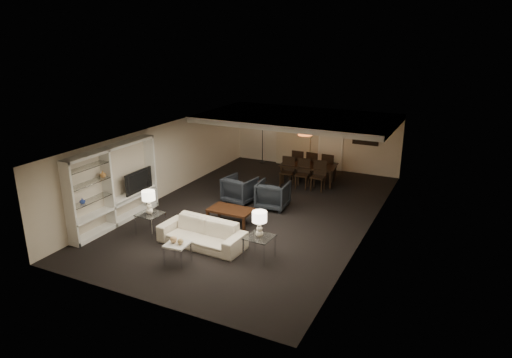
{
  "coord_description": "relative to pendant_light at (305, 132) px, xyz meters",
  "views": [
    {
      "loc": [
        5.86,
        -12.02,
        5.52
      ],
      "look_at": [
        0.0,
        0.0,
        1.1
      ],
      "focal_mm": 32.0,
      "sensor_mm": 36.0,
      "label": 1
    }
  ],
  "objects": [
    {
      "name": "gold_gourd_b",
      "position": [
        -0.47,
        -7.33,
        -1.3
      ],
      "size": [
        0.15,
        0.15,
        0.15
      ],
      "primitive_type": "sphere",
      "color": "tan",
      "rests_on": "marble_table"
    },
    {
      "name": "vase_amber",
      "position": [
        -3.61,
        -6.5,
        -0.27
      ],
      "size": [
        0.18,
        0.18,
        0.19
      ],
      "primitive_type": "imported",
      "color": "#AE753A",
      "rests_on": "media_unit"
    },
    {
      "name": "floor",
      "position": [
        -0.3,
        -3.5,
        -1.92
      ],
      "size": [
        11.0,
        11.0,
        0.0
      ],
      "primitive_type": "plane",
      "color": "black",
      "rests_on": "ground"
    },
    {
      "name": "gold_gourd_a",
      "position": [
        -0.67,
        -7.33,
        -1.29
      ],
      "size": [
        0.17,
        0.17,
        0.17
      ],
      "primitive_type": "sphere",
      "color": "tan",
      "rests_on": "marble_table"
    },
    {
      "name": "curtains",
      "position": [
        -1.2,
        1.92,
        -0.72
      ],
      "size": [
        1.5,
        0.12,
        2.4
      ],
      "primitive_type": "cube",
      "color": "beige",
      "rests_on": "wall_back"
    },
    {
      "name": "wall_back",
      "position": [
        -0.3,
        2.0,
        -0.67
      ],
      "size": [
        7.0,
        0.02,
        2.5
      ],
      "primitive_type": "cube",
      "color": "#C2B59C",
      "rests_on": "ground"
    },
    {
      "name": "chair_fm",
      "position": [
        0.2,
        0.59,
        -1.39
      ],
      "size": [
        0.56,
        0.56,
        1.06
      ],
      "primitive_type": null,
      "rotation": [
        0.0,
        0.0,
        3.0
      ],
      "color": "black",
      "rests_on": "floor"
    },
    {
      "name": "chair_nr",
      "position": [
        0.8,
        -0.71,
        -1.39
      ],
      "size": [
        0.51,
        0.51,
        1.06
      ],
      "primitive_type": null,
      "rotation": [
        0.0,
        0.0,
        0.04
      ],
      "color": "black",
      "rests_on": "floor"
    },
    {
      "name": "wall_front",
      "position": [
        -0.3,
        -9.0,
        -0.67
      ],
      "size": [
        7.0,
        0.02,
        2.5
      ],
      "primitive_type": "cube",
      "color": "#C2B59C",
      "rests_on": "ground"
    },
    {
      "name": "media_unit",
      "position": [
        -3.61,
        -6.1,
        -0.74
      ],
      "size": [
        0.38,
        3.4,
        2.35
      ],
      "primitive_type": null,
      "color": "white",
      "rests_on": "wall_left"
    },
    {
      "name": "pendant_light",
      "position": [
        0.0,
        0.0,
        0.0
      ],
      "size": [
        0.52,
        0.52,
        0.24
      ],
      "primitive_type": "cylinder",
      "color": "#D8591E",
      "rests_on": "ceiling_soffit"
    },
    {
      "name": "table_lamp_right",
      "position": [
        1.13,
        -6.23,
        -0.98
      ],
      "size": [
        0.39,
        0.39,
        0.67
      ],
      "primitive_type": null,
      "rotation": [
        0.0,
        0.0,
        0.06
      ],
      "color": "#F0E5CB",
      "rests_on": "side_table_right"
    },
    {
      "name": "chair_fr",
      "position": [
        0.8,
        0.59,
        -1.39
      ],
      "size": [
        0.52,
        0.52,
        1.06
      ],
      "primitive_type": null,
      "rotation": [
        0.0,
        0.0,
        3.09
      ],
      "color": "black",
      "rests_on": "floor"
    },
    {
      "name": "chair_nm",
      "position": [
        0.2,
        -0.71,
        -1.39
      ],
      "size": [
        0.54,
        0.54,
        1.06
      ],
      "primitive_type": null,
      "rotation": [
        0.0,
        0.0,
        0.11
      ],
      "color": "black",
      "rests_on": "floor"
    },
    {
      "name": "side_table_left",
      "position": [
        -2.27,
        -6.23,
        -1.62
      ],
      "size": [
        0.68,
        0.68,
        0.61
      ],
      "primitive_type": null,
      "rotation": [
        0.0,
        0.0,
        -0.05
      ],
      "color": "white",
      "rests_on": "floor"
    },
    {
      "name": "side_table_right",
      "position": [
        1.13,
        -6.23,
        -1.62
      ],
      "size": [
        0.69,
        0.69,
        0.61
      ],
      "primitive_type": null,
      "rotation": [
        0.0,
        0.0,
        -0.06
      ],
      "color": "silver",
      "rests_on": "floor"
    },
    {
      "name": "dining_table",
      "position": [
        0.2,
        -0.06,
        -1.56
      ],
      "size": [
        2.15,
        1.35,
        0.72
      ],
      "primitive_type": "imported",
      "rotation": [
        0.0,
        0.0,
        0.11
      ],
      "color": "black",
      "rests_on": "floor"
    },
    {
      "name": "vase_blue",
      "position": [
        -3.61,
        -7.32,
        -0.78
      ],
      "size": [
        0.15,
        0.15,
        0.16
      ],
      "primitive_type": "imported",
      "color": "#223996",
      "rests_on": "media_unit"
    },
    {
      "name": "coffee_table",
      "position": [
        -0.57,
        -4.63,
        -1.69
      ],
      "size": [
        1.3,
        0.76,
        0.46
      ],
      "primitive_type": null,
      "rotation": [
        0.0,
        0.0,
        -0.0
      ],
      "color": "black",
      "rests_on": "floor"
    },
    {
      "name": "ceiling_soffit",
      "position": [
        -0.3,
        0.0,
        0.48
      ],
      "size": [
        7.0,
        4.0,
        0.2
      ],
      "primitive_type": "cube",
      "color": "silver",
      "rests_on": "ceiling"
    },
    {
      "name": "chair_fl",
      "position": [
        -0.4,
        0.59,
        -1.39
      ],
      "size": [
        0.5,
        0.5,
        1.06
      ],
      "primitive_type": null,
      "rotation": [
        0.0,
        0.0,
        3.12
      ],
      "color": "black",
      "rests_on": "floor"
    },
    {
      "name": "ceiling",
      "position": [
        -0.3,
        -3.5,
        0.58
      ],
      "size": [
        7.0,
        11.0,
        0.02
      ],
      "primitive_type": "cube",
      "color": "silver",
      "rests_on": "ground"
    },
    {
      "name": "wall_left",
      "position": [
        -3.8,
        -3.5,
        -0.67
      ],
      "size": [
        0.02,
        11.0,
        2.5
      ],
      "primitive_type": "cube",
      "color": "#C2B59C",
      "rests_on": "ground"
    },
    {
      "name": "chair_nl",
      "position": [
        -0.4,
        -0.71,
        -1.39
      ],
      "size": [
        0.54,
        0.54,
        1.06
      ],
      "primitive_type": null,
      "rotation": [
        0.0,
        0.0,
        0.09
      ],
      "color": "black",
      "rests_on": "floor"
    },
    {
      "name": "television",
      "position": [
        -3.58,
        -5.21,
        -0.84
      ],
      "size": [
        1.16,
        0.15,
        0.67
      ],
      "primitive_type": "imported",
      "rotation": [
        0.0,
        0.0,
        1.57
      ],
      "color": "black",
      "rests_on": "media_unit"
    },
    {
      "name": "floor_lamp",
      "position": [
        -2.53,
        1.7,
        -1.0
      ],
      "size": [
        0.35,
        0.35,
        1.84
      ],
      "primitive_type": null,
      "rotation": [
        0.0,
        0.0,
        -0.39
      ],
      "color": "black",
      "rests_on": "floor"
    },
    {
      "name": "armchair_left",
      "position": [
        -1.17,
        -2.93,
        -1.48
      ],
      "size": [
        1.06,
        1.09,
        0.88
      ],
      "primitive_type": "imported",
      "rotation": [
        0.0,
        0.0,
        3.0
      ],
      "color": "black",
      "rests_on": "floor"
    },
    {
      "name": "sofa",
      "position": [
        -0.57,
        -6.23,
        -1.57
      ],
      "size": [
        2.41,
        1.04,
        0.69
      ],
      "primitive_type": "imported",
      "rotation": [
        0.0,
        0.0,
        -0.05
      ],
      "color": "beige",
      "rests_on": "floor"
    },
    {
      "name": "painting",
      "position": [
        1.8,
        1.96,
        -0.37
      ],
      "size": [
        0.95,
        0.04,
        0.65
      ],
      "primitive_type": "cube",
      "color": "#142D38",
      "rests_on": "wall_back"
    },
    {
      "name": "door",
      "position": [
        0.4,
        1.97,
        -0.87
      ],
      "size": [
        0.9,
        0.05,
        2.1
      ],
      "primitive_type": "cube",
      "color": "silver",
      "rests_on": "wall_back"
    },
    {
      "name": "floor_speaker",
      "position": [
        -3.5,
        -4.8,
        -1.43
      ],
      "size": [
        0.14,
        0.14,
        0.97
      ],
      "primitive_type": "cube",
      "rotation": [
        0.0,
        0.0,
        0.39
      ],
      "color": "black",
      "rests_on": "floor"
    },
    {
      "name": "marble_table",
      "position": [
        -0.57,
        -7.33,
        -1.65
      ],
      "size": [
        0.58,
        0.58,
        0.54
      ],
      "primitive_type": null,
      "rotation": [
        0.0,
        0.0,
        0.07
      ],
      "color": "silver",
      "rests_on": "floor"
    },
    {
      "name": "wall_right",
      "position": [
        3.2,
        -3.5,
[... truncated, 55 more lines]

